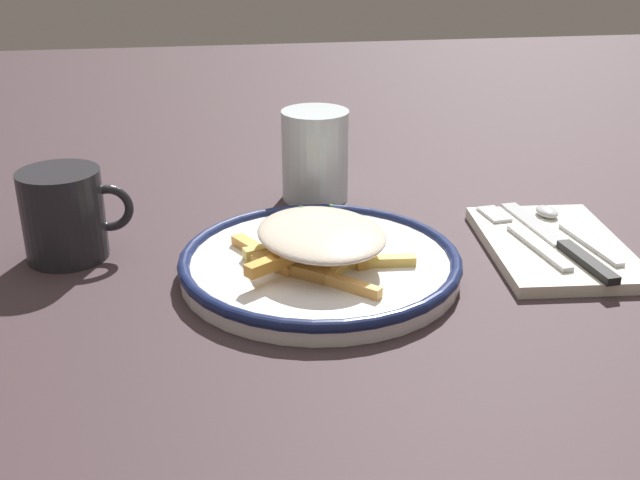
# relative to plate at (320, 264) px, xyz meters

# --- Properties ---
(ground_plane) EXTENTS (2.60, 2.60, 0.00)m
(ground_plane) POSITION_rel_plate_xyz_m (0.00, 0.00, -0.01)
(ground_plane) COLOR #37292D
(plate) EXTENTS (0.27, 0.27, 0.02)m
(plate) POSITION_rel_plate_xyz_m (0.00, 0.00, 0.00)
(plate) COLOR white
(plate) RESTS_ON ground_plane
(fries_heap) EXTENTS (0.17, 0.17, 0.04)m
(fries_heap) POSITION_rel_plate_xyz_m (-0.00, -0.01, 0.03)
(fries_heap) COLOR #E7BD50
(fries_heap) RESTS_ON plate
(napkin) EXTENTS (0.15, 0.21, 0.01)m
(napkin) POSITION_rel_plate_xyz_m (0.25, 0.02, -0.01)
(napkin) COLOR silver
(napkin) RESTS_ON ground_plane
(fork) EXTENTS (0.04, 0.18, 0.01)m
(fork) POSITION_rel_plate_xyz_m (0.22, 0.03, 0.00)
(fork) COLOR silver
(fork) RESTS_ON napkin
(knife) EXTENTS (0.04, 0.21, 0.01)m
(knife) POSITION_rel_plate_xyz_m (0.25, -0.00, 0.00)
(knife) COLOR black
(knife) RESTS_ON napkin
(spoon) EXTENTS (0.03, 0.15, 0.01)m
(spoon) POSITION_rel_plate_xyz_m (0.27, 0.05, 0.00)
(spoon) COLOR silver
(spoon) RESTS_ON napkin
(water_glass) EXTENTS (0.08, 0.08, 0.11)m
(water_glass) POSITION_rel_plate_xyz_m (0.03, 0.21, 0.04)
(water_glass) COLOR silver
(water_glass) RESTS_ON ground_plane
(coffee_mug) EXTENTS (0.11, 0.08, 0.09)m
(coffee_mug) POSITION_rel_plate_xyz_m (-0.25, 0.08, 0.03)
(coffee_mug) COLOR #222226
(coffee_mug) RESTS_ON ground_plane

